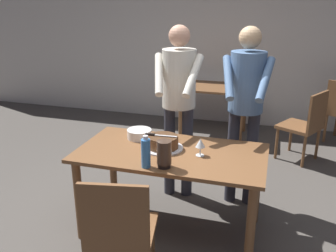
{
  "coord_description": "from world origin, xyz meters",
  "views": [
    {
      "loc": [
        0.77,
        -2.65,
        1.94
      ],
      "look_at": [
        -0.08,
        0.19,
        0.9
      ],
      "focal_mm": 38.95,
      "sensor_mm": 36.0,
      "label": 1
    }
  ],
  "objects_px": {
    "chair_near_side": "(120,230)",
    "water_bottle": "(146,153)",
    "cake_on_platter": "(163,143)",
    "hurricane_lamp": "(164,154)",
    "person_cutting_cake": "(179,94)",
    "background_chair_0": "(306,124)",
    "main_dining_table": "(171,164)",
    "wine_glass_near": "(200,144)",
    "cake_knife": "(154,135)",
    "plate_stack": "(139,134)",
    "background_table": "(214,97)",
    "person_standing_beside": "(246,98)"
  },
  "relations": [
    {
      "from": "water_bottle",
      "to": "background_table",
      "type": "relative_size",
      "value": 0.25
    },
    {
      "from": "person_cutting_cake",
      "to": "background_chair_0",
      "type": "distance_m",
      "value": 1.89
    },
    {
      "from": "person_cutting_cake",
      "to": "background_chair_0",
      "type": "xyz_separation_m",
      "value": [
        1.28,
        1.26,
        -0.58
      ]
    },
    {
      "from": "hurricane_lamp",
      "to": "background_chair_0",
      "type": "distance_m",
      "value": 2.48
    },
    {
      "from": "water_bottle",
      "to": "chair_near_side",
      "type": "height_order",
      "value": "water_bottle"
    },
    {
      "from": "hurricane_lamp",
      "to": "background_chair_0",
      "type": "xyz_separation_m",
      "value": [
        1.14,
        2.17,
        -0.37
      ]
    },
    {
      "from": "cake_knife",
      "to": "plate_stack",
      "type": "relative_size",
      "value": 1.23
    },
    {
      "from": "wine_glass_near",
      "to": "background_chair_0",
      "type": "relative_size",
      "value": 0.16
    },
    {
      "from": "water_bottle",
      "to": "cake_on_platter",
      "type": "bearing_deg",
      "value": 87.8
    },
    {
      "from": "plate_stack",
      "to": "water_bottle",
      "type": "height_order",
      "value": "water_bottle"
    },
    {
      "from": "plate_stack",
      "to": "wine_glass_near",
      "type": "xyz_separation_m",
      "value": [
        0.61,
        -0.22,
        0.06
      ]
    },
    {
      "from": "chair_near_side",
      "to": "background_table",
      "type": "distance_m",
      "value": 3.27
    },
    {
      "from": "wine_glass_near",
      "to": "background_chair_0",
      "type": "height_order",
      "value": "background_chair_0"
    },
    {
      "from": "chair_near_side",
      "to": "cake_on_platter",
      "type": "bearing_deg",
      "value": 87.15
    },
    {
      "from": "cake_knife",
      "to": "plate_stack",
      "type": "height_order",
      "value": "cake_knife"
    },
    {
      "from": "person_standing_beside",
      "to": "wine_glass_near",
      "type": "bearing_deg",
      "value": -112.76
    },
    {
      "from": "plate_stack",
      "to": "person_standing_beside",
      "type": "xyz_separation_m",
      "value": [
        0.88,
        0.44,
        0.29
      ]
    },
    {
      "from": "cake_on_platter",
      "to": "cake_knife",
      "type": "distance_m",
      "value": 0.1
    },
    {
      "from": "cake_knife",
      "to": "person_standing_beside",
      "type": "relative_size",
      "value": 0.16
    },
    {
      "from": "cake_on_platter",
      "to": "cake_knife",
      "type": "xyz_separation_m",
      "value": [
        -0.07,
        -0.0,
        0.06
      ]
    },
    {
      "from": "person_standing_beside",
      "to": "chair_near_side",
      "type": "xyz_separation_m",
      "value": [
        -0.65,
        -1.43,
        -0.58
      ]
    },
    {
      "from": "cake_on_platter",
      "to": "plate_stack",
      "type": "height_order",
      "value": "cake_on_platter"
    },
    {
      "from": "water_bottle",
      "to": "hurricane_lamp",
      "type": "bearing_deg",
      "value": 15.41
    },
    {
      "from": "cake_on_platter",
      "to": "background_chair_0",
      "type": "distance_m",
      "value": 2.25
    },
    {
      "from": "plate_stack",
      "to": "person_cutting_cake",
      "type": "distance_m",
      "value": 0.56
    },
    {
      "from": "cake_on_platter",
      "to": "chair_near_side",
      "type": "height_order",
      "value": "chair_near_side"
    },
    {
      "from": "cake_on_platter",
      "to": "hurricane_lamp",
      "type": "height_order",
      "value": "hurricane_lamp"
    },
    {
      "from": "background_chair_0",
      "to": "cake_knife",
      "type": "bearing_deg",
      "value": -125.82
    },
    {
      "from": "plate_stack",
      "to": "background_table",
      "type": "distance_m",
      "value": 2.3
    },
    {
      "from": "cake_knife",
      "to": "chair_near_side",
      "type": "height_order",
      "value": "chair_near_side"
    },
    {
      "from": "cake_on_platter",
      "to": "hurricane_lamp",
      "type": "bearing_deg",
      "value": -70.92
    },
    {
      "from": "main_dining_table",
      "to": "cake_knife",
      "type": "relative_size",
      "value": 5.72
    },
    {
      "from": "water_bottle",
      "to": "hurricane_lamp",
      "type": "distance_m",
      "value": 0.14
    },
    {
      "from": "chair_near_side",
      "to": "background_table",
      "type": "relative_size",
      "value": 0.9
    },
    {
      "from": "cake_on_platter",
      "to": "cake_knife",
      "type": "bearing_deg",
      "value": -176.64
    },
    {
      "from": "plate_stack",
      "to": "water_bottle",
      "type": "distance_m",
      "value": 0.61
    },
    {
      "from": "chair_near_side",
      "to": "background_chair_0",
      "type": "height_order",
      "value": "same"
    },
    {
      "from": "plate_stack",
      "to": "water_bottle",
      "type": "bearing_deg",
      "value": -64.4
    },
    {
      "from": "wine_glass_near",
      "to": "person_standing_beside",
      "type": "relative_size",
      "value": 0.08
    },
    {
      "from": "plate_stack",
      "to": "background_table",
      "type": "bearing_deg",
      "value": 82.7
    },
    {
      "from": "wine_glass_near",
      "to": "background_table",
      "type": "bearing_deg",
      "value": 97.16
    },
    {
      "from": "hurricane_lamp",
      "to": "chair_near_side",
      "type": "height_order",
      "value": "hurricane_lamp"
    },
    {
      "from": "main_dining_table",
      "to": "wine_glass_near",
      "type": "relative_size",
      "value": 10.75
    },
    {
      "from": "background_table",
      "to": "main_dining_table",
      "type": "bearing_deg",
      "value": -88.43
    },
    {
      "from": "chair_near_side",
      "to": "water_bottle",
      "type": "bearing_deg",
      "value": 86.61
    },
    {
      "from": "person_standing_beside",
      "to": "background_table",
      "type": "distance_m",
      "value": 1.99
    },
    {
      "from": "wine_glass_near",
      "to": "hurricane_lamp",
      "type": "xyz_separation_m",
      "value": [
        -0.21,
        -0.28,
        0.0
      ]
    },
    {
      "from": "plate_stack",
      "to": "wine_glass_near",
      "type": "distance_m",
      "value": 0.65
    },
    {
      "from": "person_cutting_cake",
      "to": "cake_knife",
      "type": "bearing_deg",
      "value": -94.77
    },
    {
      "from": "water_bottle",
      "to": "background_chair_0",
      "type": "relative_size",
      "value": 0.28
    }
  ]
}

